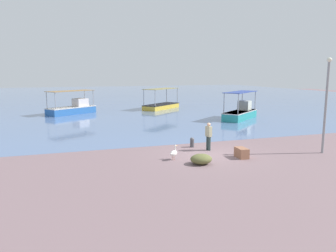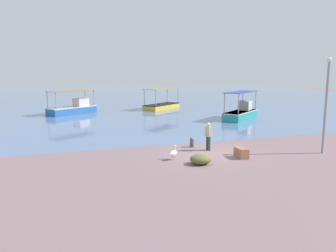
% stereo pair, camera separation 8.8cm
% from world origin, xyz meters
% --- Properties ---
extents(ground, '(120.00, 120.00, 0.00)m').
position_xyz_m(ground, '(0.00, 0.00, 0.00)').
color(ground, slate).
extents(harbor_water, '(110.00, 90.00, 0.00)m').
position_xyz_m(harbor_water, '(0.00, 48.00, 0.00)').
color(harbor_water, '#5872A0').
rests_on(harbor_water, ground).
extents(fishing_boat_center, '(5.28, 4.70, 2.75)m').
position_xyz_m(fishing_boat_center, '(9.27, 12.14, 0.66)').
color(fishing_boat_center, teal).
rests_on(fishing_boat_center, harbor_water).
extents(fishing_boat_near_right, '(5.78, 5.33, 2.60)m').
position_xyz_m(fishing_boat_near_right, '(4.39, 23.52, 0.50)').
color(fishing_boat_near_right, gold).
rests_on(fishing_boat_near_right, harbor_water).
extents(fishing_boat_near_left, '(5.69, 4.70, 2.63)m').
position_xyz_m(fishing_boat_near_left, '(-6.68, 21.74, 0.66)').
color(fishing_boat_near_left, '#2B63AC').
rests_on(fishing_boat_near_left, harbor_water).
extents(pelican, '(0.69, 0.60, 0.80)m').
position_xyz_m(pelican, '(-2.30, -0.52, 0.38)').
color(pelican, '#E0997A').
rests_on(pelican, ground).
extents(lamp_post, '(0.28, 0.28, 5.50)m').
position_xyz_m(lamp_post, '(6.48, -1.82, 3.10)').
color(lamp_post, gray).
rests_on(lamp_post, ground).
extents(mooring_bollard, '(0.27, 0.27, 0.62)m').
position_xyz_m(mooring_bollard, '(-0.20, 1.98, 0.33)').
color(mooring_bollard, '#47474C').
rests_on(mooring_bollard, ground).
extents(fisherman_standing, '(0.30, 0.44, 1.69)m').
position_xyz_m(fisherman_standing, '(0.42, 0.89, 0.91)').
color(fisherman_standing, '#2E3F3E').
rests_on(fisherman_standing, ground).
extents(net_pile, '(1.14, 0.97, 0.52)m').
position_xyz_m(net_pile, '(-1.23, -1.75, 0.26)').
color(net_pile, brown).
rests_on(net_pile, ground).
extents(cargo_crate, '(0.54, 0.90, 0.55)m').
position_xyz_m(cargo_crate, '(1.41, -1.29, 0.28)').
color(cargo_crate, '#946147').
rests_on(cargo_crate, ground).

